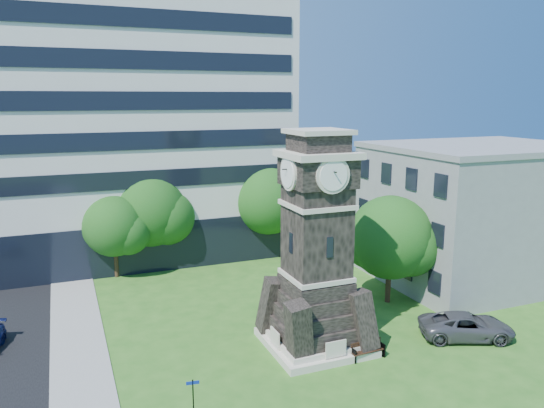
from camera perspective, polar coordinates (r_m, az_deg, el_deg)
name	(u,v)px	position (r m, az deg, el deg)	size (l,w,h in m)	color
ground	(280,372)	(28.60, 0.85, -17.59)	(160.00, 160.00, 0.00)	#2B611B
sidewalk	(80,361)	(31.26, -19.95, -15.59)	(3.00, 70.00, 0.06)	gray
clock_tower	(316,256)	(29.37, 4.78, -5.62)	(5.40, 5.40, 12.22)	beige
office_tall	(133,93)	(49.31, -14.68, 11.46)	(26.20, 15.11, 28.60)	silver
office_low	(478,212)	(43.83, 21.29, -0.77)	(15.20, 12.20, 10.40)	gray
car_east_lot	(467,326)	(33.73, 20.20, -12.22)	(2.48, 5.38, 1.49)	#4E4E53
park_bench	(367,349)	(30.06, 10.23, -15.13)	(1.92, 0.51, 0.99)	black
street_sign	(193,398)	(23.95, -8.47, -19.99)	(0.55, 0.06, 2.30)	black
tree_nw	(115,228)	(42.77, -16.53, -2.50)	(5.22, 4.74, 6.47)	#332114
tree_nc	(150,212)	(44.39, -12.94, -0.84)	(6.87, 6.24, 7.99)	#332114
tree_ne	(269,203)	(46.04, -0.33, 0.13)	(6.50, 5.91, 8.02)	#332114
tree_east	(391,240)	(36.74, 12.69, -3.78)	(6.24, 5.67, 7.44)	#332114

